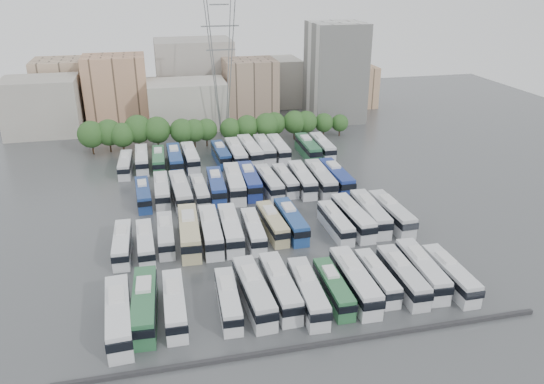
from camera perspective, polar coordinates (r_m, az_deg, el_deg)
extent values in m
plane|color=#424447|center=(89.25, -1.76, -3.11)|extent=(220.00, 220.00, 0.00)
cube|color=#2D2D30|center=(62.07, 4.59, -16.12)|extent=(56.00, 0.50, 0.50)
cylinder|color=black|center=(127.18, -18.69, 4.42)|extent=(0.36, 0.36, 2.53)
sphere|color=#234C1E|center=(126.20, -18.89, 5.89)|extent=(6.06, 6.06, 6.06)
cylinder|color=black|center=(127.54, -16.98, 4.68)|extent=(0.36, 0.36, 2.50)
sphere|color=#234C1E|center=(126.56, -17.16, 6.14)|extent=(6.00, 6.00, 6.00)
cylinder|color=black|center=(125.94, -15.64, 4.56)|extent=(0.36, 0.36, 2.31)
sphere|color=#234C1E|center=(125.02, -15.79, 5.92)|extent=(5.54, 5.54, 5.54)
cylinder|color=black|center=(127.25, -14.08, 5.01)|extent=(0.36, 0.36, 2.70)
sphere|color=#234C1E|center=(126.20, -14.24, 6.59)|extent=(6.47, 6.47, 6.47)
cylinder|color=black|center=(126.27, -12.12, 5.02)|extent=(0.36, 0.36, 2.57)
sphere|color=#234C1E|center=(125.25, -12.26, 6.54)|extent=(6.18, 6.18, 6.18)
cylinder|color=black|center=(125.99, -9.58, 5.13)|extent=(0.36, 0.36, 2.35)
sphere|color=#234C1E|center=(125.06, -9.67, 6.51)|extent=(5.63, 5.63, 5.63)
cylinder|color=black|center=(126.45, -8.29, 5.25)|extent=(0.36, 0.36, 2.23)
sphere|color=#234C1E|center=(125.57, -8.37, 6.57)|extent=(5.36, 5.36, 5.36)
cylinder|color=black|center=(127.27, -7.01, 5.42)|extent=(0.36, 0.36, 2.16)
sphere|color=#234C1E|center=(126.42, -7.08, 6.68)|extent=(5.18, 5.18, 5.18)
cylinder|color=black|center=(127.69, -4.44, 5.57)|extent=(0.36, 0.36, 2.11)
sphere|color=#234C1E|center=(126.86, -4.48, 6.80)|extent=(5.06, 5.06, 5.06)
cylinder|color=black|center=(128.14, -2.66, 5.72)|extent=(0.36, 0.36, 2.28)
sphere|color=#234C1E|center=(127.24, -2.68, 7.05)|extent=(5.48, 5.48, 5.48)
cylinder|color=black|center=(128.45, -0.59, 5.82)|extent=(0.36, 0.36, 2.40)
sphere|color=#234C1E|center=(127.52, -0.60, 7.22)|extent=(5.77, 5.77, 5.77)
cylinder|color=black|center=(130.51, 0.25, 6.07)|extent=(0.36, 0.36, 2.29)
sphere|color=#234C1E|center=(129.63, 0.25, 7.38)|extent=(5.49, 5.49, 5.49)
cylinder|color=black|center=(131.42, 2.41, 6.19)|extent=(0.36, 0.36, 2.34)
sphere|color=#234C1E|center=(130.53, 2.43, 7.52)|extent=(5.62, 5.62, 5.62)
cylinder|color=black|center=(132.30, 3.66, 6.26)|extent=(0.36, 0.36, 2.26)
sphere|color=#234C1E|center=(131.44, 3.69, 7.54)|extent=(5.42, 5.42, 5.42)
cylinder|color=black|center=(133.94, 5.54, 6.34)|extent=(0.36, 0.36, 1.97)
sphere|color=#234C1E|center=(133.20, 5.59, 7.44)|extent=(4.73, 4.73, 4.73)
cylinder|color=black|center=(135.25, 7.25, 6.39)|extent=(0.36, 0.36, 1.79)
sphere|color=#234C1E|center=(134.57, 7.30, 7.38)|extent=(4.30, 4.30, 4.30)
cube|color=#9E998E|center=(146.64, -23.47, 8.46)|extent=(18.00, 14.00, 14.00)
cube|color=tan|center=(149.90, -16.39, 10.50)|extent=(16.00, 12.00, 18.00)
cube|color=#ADA89E|center=(142.83, -9.08, 9.31)|extent=(20.00, 14.00, 12.00)
cube|color=gray|center=(150.46, -2.36, 11.06)|extent=(14.00, 12.00, 16.00)
cube|color=gray|center=(161.81, -8.33, 12.42)|extent=(22.00, 16.00, 20.00)
cube|color=tan|center=(161.23, -21.26, 10.35)|extent=(16.00, 14.00, 16.00)
cube|color=#A39E93|center=(163.77, -0.37, 11.71)|extent=(18.00, 14.00, 14.00)
cube|color=tan|center=(165.30, 8.41, 11.23)|extent=(14.00, 12.00, 12.00)
cube|color=gray|center=(156.38, -12.45, 9.88)|extent=(12.00, 10.00, 10.00)
cube|color=silver|center=(147.63, 6.84, 12.66)|extent=(14.00, 14.00, 26.00)
cylinder|color=slate|center=(129.45, -6.22, 13.02)|extent=(2.90, 2.91, 33.83)
cylinder|color=slate|center=(133.36, -6.45, 13.31)|extent=(2.90, 2.91, 33.83)
cylinder|color=slate|center=(129.99, -4.43, 13.13)|extent=(2.90, 2.91, 33.83)
cylinder|color=slate|center=(133.88, -4.71, 13.41)|extent=(2.90, 2.91, 33.83)
cube|color=slate|center=(129.98, -5.70, 19.43)|extent=(4.50, 0.30, 0.30)
cube|color=slate|center=(130.37, -5.62, 17.35)|extent=(9.00, 0.30, 0.30)
cube|color=slate|center=(131.02, -5.52, 14.98)|extent=(7.00, 0.30, 0.30)
cube|color=silver|center=(65.93, -16.16, -12.76)|extent=(3.35, 12.83, 3.60)
cube|color=black|center=(65.40, -16.23, -12.35)|extent=(3.49, 13.03, 1.06)
cube|color=silver|center=(66.12, -16.39, -10.53)|extent=(1.97, 3.48, 0.47)
cube|color=#2C663E|center=(67.01, -13.53, -11.81)|extent=(3.26, 12.70, 3.57)
cube|color=black|center=(66.50, -13.59, -11.40)|extent=(3.40, 12.90, 1.05)
cube|color=silver|center=(67.22, -13.64, -9.64)|extent=(1.94, 3.44, 0.46)
cube|color=silver|center=(66.66, -10.43, -11.88)|extent=(2.56, 11.48, 3.25)
cube|color=black|center=(66.19, -10.46, -11.51)|extent=(2.67, 11.66, 0.95)
cube|color=silver|center=(66.84, -10.60, -9.90)|extent=(1.66, 3.07, 0.42)
cube|color=silver|center=(66.77, -4.73, -11.56)|extent=(2.71, 10.87, 3.06)
cube|color=black|center=(66.33, -4.73, -11.21)|extent=(2.82, 11.04, 0.90)
cube|color=silver|center=(66.94, -4.91, -9.70)|extent=(1.64, 2.94, 0.40)
cube|color=silver|center=(67.55, -1.96, -10.78)|extent=(3.31, 12.68, 3.56)
cube|color=black|center=(67.05, -1.94, -10.37)|extent=(3.45, 12.88, 1.05)
cube|color=silver|center=(67.74, -2.32, -8.65)|extent=(1.95, 3.44, 0.46)
cube|color=silver|center=(68.52, 0.84, -10.24)|extent=(2.84, 12.43, 3.51)
cube|color=black|center=(68.03, 0.87, -9.84)|extent=(2.97, 12.62, 1.03)
cube|color=silver|center=(68.73, 0.51, -8.18)|extent=(1.81, 3.33, 0.45)
cube|color=silver|center=(67.78, 3.86, -10.77)|extent=(3.02, 12.14, 3.41)
cube|color=black|center=(67.30, 3.91, -10.37)|extent=(3.15, 12.33, 1.00)
cube|color=silver|center=(67.95, 3.58, -8.72)|extent=(1.83, 3.28, 0.44)
cube|color=#2D6A3E|center=(69.18, 6.60, -10.29)|extent=(2.42, 10.76, 3.04)
cube|color=black|center=(68.76, 6.66, -9.94)|extent=(2.53, 10.92, 0.89)
cube|color=silver|center=(69.33, 6.31, -8.51)|extent=(1.56, 2.88, 0.39)
cube|color=silver|center=(70.39, 8.87, -9.52)|extent=(2.83, 12.68, 3.58)
cube|color=black|center=(69.90, 8.95, -9.12)|extent=(2.96, 12.87, 1.05)
cube|color=silver|center=(70.58, 8.52, -7.47)|extent=(1.83, 3.39, 0.46)
cube|color=silver|center=(72.27, 11.19, -9.03)|extent=(2.28, 10.63, 3.01)
cube|color=black|center=(71.87, 11.27, -8.70)|extent=(2.39, 10.79, 0.89)
cube|color=silver|center=(72.43, 10.87, -7.36)|extent=(1.51, 2.84, 0.39)
cube|color=silver|center=(72.91, 13.83, -8.84)|extent=(2.72, 11.78, 3.32)
cube|color=black|center=(72.47, 13.92, -8.47)|extent=(2.85, 11.96, 0.98)
cube|color=silver|center=(73.08, 13.48, -7.01)|extent=(1.72, 3.16, 0.43)
cube|color=silver|center=(74.82, 15.79, -8.13)|extent=(3.18, 12.23, 3.43)
cube|color=black|center=(74.37, 15.89, -7.76)|extent=(3.32, 12.42, 1.01)
cube|color=silver|center=(75.03, 15.46, -6.29)|extent=(1.88, 3.31, 0.44)
cube|color=silver|center=(75.09, 18.57, -8.47)|extent=(2.45, 11.44, 3.24)
cube|color=black|center=(74.68, 18.69, -8.12)|extent=(2.56, 11.61, 0.95)
cube|color=silver|center=(75.22, 18.20, -6.74)|extent=(1.62, 3.05, 0.42)
cube|color=silver|center=(81.68, -15.79, -5.47)|extent=(2.56, 10.97, 3.10)
cube|color=black|center=(81.29, -15.84, -5.15)|extent=(2.67, 11.14, 0.91)
cube|color=silver|center=(82.10, -15.88, -3.95)|extent=(1.61, 2.95, 0.40)
cube|color=silver|center=(81.13, -13.45, -5.43)|extent=(2.61, 10.88, 3.06)
cube|color=black|center=(80.73, -13.48, -5.11)|extent=(2.73, 11.04, 0.90)
cube|color=silver|center=(81.54, -13.60, -3.91)|extent=(1.62, 2.93, 0.40)
cube|color=silver|center=(82.88, -11.35, -4.58)|extent=(2.47, 10.92, 3.09)
cube|color=black|center=(82.49, -11.38, -4.26)|extent=(2.58, 11.09, 0.91)
cube|color=silver|center=(83.32, -11.47, -3.09)|extent=(1.58, 2.93, 0.40)
cube|color=#C5B987|center=(82.24, -8.89, -4.34)|extent=(3.33, 13.44, 3.78)
cube|color=black|center=(81.77, -8.91, -3.94)|extent=(3.47, 13.64, 1.11)
cube|color=silver|center=(82.80, -9.04, -2.50)|extent=(2.02, 3.63, 0.49)
cube|color=silver|center=(82.31, -6.61, -4.27)|extent=(2.99, 12.62, 3.56)
cube|color=black|center=(81.86, -6.62, -3.89)|extent=(3.12, 12.81, 1.05)
cube|color=silver|center=(82.82, -6.78, -2.54)|extent=(1.86, 3.39, 0.46)
cube|color=silver|center=(82.66, -4.48, -4.07)|extent=(3.05, 12.49, 3.51)
cube|color=black|center=(82.22, -4.48, -3.70)|extent=(3.19, 12.68, 1.03)
cube|color=silver|center=(83.17, -4.66, -2.37)|extent=(1.87, 3.37, 0.45)
cube|color=white|center=(82.43, -2.02, -4.24)|extent=(2.71, 11.10, 3.13)
cube|color=black|center=(82.03, -2.01, -3.92)|extent=(2.82, 11.27, 0.92)
cube|color=silver|center=(82.85, -2.19, -2.73)|extent=(1.66, 2.99, 0.40)
cube|color=tan|center=(84.64, 0.03, -3.43)|extent=(2.97, 11.40, 3.20)
cube|color=black|center=(84.24, 0.05, -3.10)|extent=(3.09, 11.57, 0.94)
cube|color=silver|center=(85.07, -0.24, -1.93)|extent=(1.75, 3.09, 0.41)
cube|color=navy|center=(85.19, 2.04, -3.19)|extent=(2.84, 11.96, 3.37)
cube|color=black|center=(84.78, 2.07, -2.84)|extent=(2.96, 12.14, 0.99)
cube|color=silver|center=(85.66, 1.77, -1.62)|extent=(1.77, 3.22, 0.44)
cube|color=silver|center=(85.51, 6.83, -3.33)|extent=(2.52, 11.14, 3.15)
cube|color=black|center=(85.13, 6.89, -3.01)|extent=(2.63, 11.31, 0.93)
cube|color=silver|center=(85.91, 6.57, -1.87)|extent=(1.62, 2.98, 0.41)
cube|color=white|center=(87.17, 8.66, -2.76)|extent=(3.14, 12.60, 3.54)
cube|color=black|center=(86.75, 8.73, -2.40)|extent=(3.27, 12.79, 1.04)
cube|color=silver|center=(87.62, 8.34, -1.15)|extent=(1.90, 3.40, 0.46)
cube|color=silver|center=(88.95, 10.48, -2.32)|extent=(3.14, 12.75, 3.59)
cube|color=black|center=(88.53, 10.54, -1.97)|extent=(3.28, 12.94, 1.05)
cube|color=silver|center=(89.45, 10.21, -0.73)|extent=(1.91, 3.44, 0.46)
cube|color=silver|center=(89.71, 12.69, -2.30)|extent=(3.08, 12.58, 3.54)
cube|color=black|center=(89.31, 12.77, -1.95)|extent=(3.21, 12.77, 1.04)
cube|color=silver|center=(90.15, 12.35, -0.75)|extent=(1.88, 3.39, 0.46)
cube|color=navy|center=(98.04, -13.68, -0.29)|extent=(2.82, 11.12, 3.12)
cube|color=black|center=(97.68, -13.71, 0.00)|extent=(2.94, 11.29, 0.92)
cube|color=silver|center=(98.65, -13.82, 0.96)|extent=(1.69, 3.01, 0.40)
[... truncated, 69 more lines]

